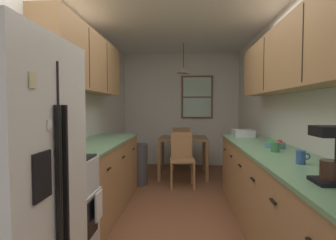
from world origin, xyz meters
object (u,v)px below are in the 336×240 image
at_px(microwave_over_range, 32,65).
at_px(dining_chair_near, 182,156).
at_px(mug_by_coffeemaker, 275,147).
at_px(dining_table, 183,143).
at_px(dining_chair_far, 181,145).
at_px(trash_bin, 139,164).
at_px(dish_rack, 243,133).
at_px(storage_canister, 76,141).
at_px(mug_spare, 301,157).
at_px(fruit_bowl, 275,144).
at_px(stove_range, 49,215).

distance_m(microwave_over_range, dining_chair_near, 2.98).
relative_size(dining_chair_near, mug_by_coffeemaker, 7.36).
bearing_deg(mug_by_coffeemaker, dining_table, 109.85).
bearing_deg(dining_chair_far, trash_bin, -118.88).
bearing_deg(dish_rack, storage_canister, -144.20).
bearing_deg(mug_spare, dining_table, 106.79).
xyz_separation_m(dining_table, fruit_bowl, (1.00, -2.25, 0.30)).
distance_m(storage_canister, fruit_bowl, 2.08).
height_order(dining_chair_far, dish_rack, dish_rack).
height_order(stove_range, dish_rack, stove_range).
bearing_deg(mug_by_coffeemaker, dining_chair_near, 116.35).
bearing_deg(mug_by_coffeemaker, trash_bin, 131.23).
distance_m(microwave_over_range, mug_by_coffeemaker, 2.28).
relative_size(stove_range, trash_bin, 1.58).
distance_m(dining_chair_near, mug_spare, 2.64).
bearing_deg(stove_range, dining_chair_far, 75.25).
height_order(storage_canister, mug_spare, storage_canister).
bearing_deg(dish_rack, trash_bin, 161.86).
height_order(dining_chair_near, dining_chair_far, same).
bearing_deg(fruit_bowl, dining_chair_near, 122.35).
distance_m(microwave_over_range, dining_table, 3.50).
height_order(dining_table, trash_bin, dining_table).
bearing_deg(mug_by_coffeemaker, microwave_over_range, -163.62).
distance_m(dining_table, mug_spare, 3.23).
distance_m(dining_chair_near, storage_canister, 2.24).
bearing_deg(microwave_over_range, fruit_bowl, 22.27).
height_order(mug_spare, dish_rack, mug_spare).
xyz_separation_m(dining_table, storage_canister, (-1.06, -2.57, 0.36)).
distance_m(dining_chair_far, mug_spare, 3.89).
distance_m(mug_spare, dish_rack, 1.91).
xyz_separation_m(stove_range, dining_chair_near, (1.04, 2.49, 0.03)).
bearing_deg(fruit_bowl, dining_chair_far, 109.87).
distance_m(stove_range, mug_spare, 2.04).
xyz_separation_m(storage_canister, dish_rack, (1.95, 1.41, -0.05)).
relative_size(microwave_over_range, dish_rack, 1.79).
relative_size(dining_table, dish_rack, 2.68).
bearing_deg(mug_spare, microwave_over_range, -178.30).
xyz_separation_m(dining_chair_far, mug_spare, (0.98, -3.73, 0.45)).
xyz_separation_m(mug_by_coffeemaker, mug_spare, (0.02, -0.55, 0.01)).
relative_size(dining_chair_far, mug_by_coffeemaker, 7.36).
bearing_deg(microwave_over_range, dining_table, 69.64).
distance_m(dining_table, dining_chair_near, 0.67).
relative_size(trash_bin, mug_spare, 6.43).
bearing_deg(trash_bin, dining_chair_near, -2.41).
xyz_separation_m(microwave_over_range, mug_spare, (2.09, 0.06, -0.72)).
xyz_separation_m(dining_chair_near, fruit_bowl, (1.01, -1.60, 0.44)).
bearing_deg(trash_bin, dining_table, 39.42).
xyz_separation_m(trash_bin, storage_canister, (-0.30, -1.95, 0.65)).
xyz_separation_m(dining_chair_far, dish_rack, (0.95, -1.82, 0.45)).
bearing_deg(dining_chair_near, dining_table, 88.61).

